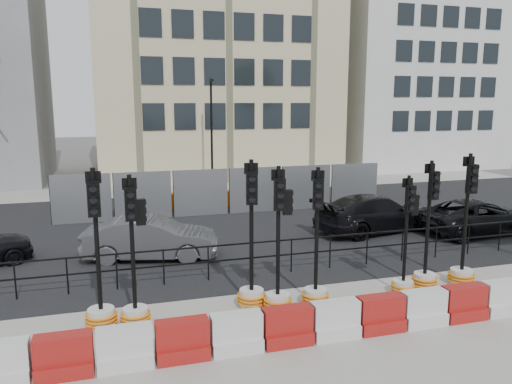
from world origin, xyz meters
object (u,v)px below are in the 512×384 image
object	(u,v)px
traffic_signal_h	(463,259)
car_c	(375,213)
traffic_signal_a	(100,296)
traffic_signal_d	(278,278)

from	to	relation	value
traffic_signal_h	car_c	size ratio (longest dim) A/B	0.69
traffic_signal_h	traffic_signal_a	bearing A→B (deg)	-175.58
traffic_signal_a	car_c	size ratio (longest dim) A/B	0.68
traffic_signal_a	car_c	world-z (taller)	traffic_signal_a
traffic_signal_a	traffic_signal_d	size ratio (longest dim) A/B	1.02
traffic_signal_a	traffic_signal_h	distance (m)	9.21
traffic_signal_a	car_c	xyz separation A→B (m)	(9.76, 5.53, -0.02)
traffic_signal_d	car_c	xyz separation A→B (m)	(5.80, 5.79, -0.11)
car_c	traffic_signal_a	bearing A→B (deg)	108.25
traffic_signal_d	traffic_signal_h	world-z (taller)	traffic_signal_h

